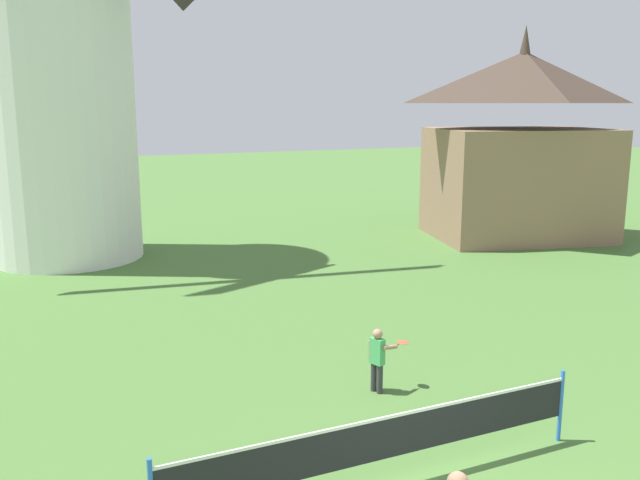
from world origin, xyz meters
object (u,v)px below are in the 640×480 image
player_far (378,356)px  chapel (519,149)px  tennis_net (385,438)px  windmill (52,6)px

player_far → chapel: chapel is taller
player_far → tennis_net: bearing=-117.9°
windmill → player_far: windmill is taller
windmill → chapel: windmill is taller
tennis_net → chapel: chapel is taller
player_far → chapel: 15.35m
windmill → tennis_net: size_ratio=2.63×
chapel → windmill: bearing=168.2°
tennis_net → windmill: bearing=99.3°
tennis_net → player_far: size_ratio=5.26×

